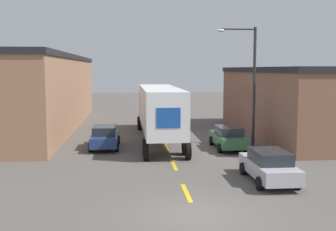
% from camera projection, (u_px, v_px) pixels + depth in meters
% --- Properties ---
extents(ground_plane, '(160.00, 160.00, 0.00)m').
position_uv_depth(ground_plane, '(196.00, 214.00, 15.32)').
color(ground_plane, '#56514C').
extents(road_centerline, '(0.20, 13.36, 0.01)m').
position_uv_depth(road_centerline, '(174.00, 165.00, 23.28)').
color(road_centerline, gold).
rests_on(road_centerline, ground_plane).
extents(warehouse_left, '(10.67, 28.84, 6.50)m').
position_uv_depth(warehouse_left, '(18.00, 92.00, 37.55)').
color(warehouse_left, '#9E7051').
rests_on(warehouse_left, ground_plane).
extents(warehouse_right, '(13.34, 19.52, 5.42)m').
position_uv_depth(warehouse_right, '(329.00, 101.00, 34.09)').
color(warehouse_right, brown).
rests_on(warehouse_right, ground_plane).
extents(semi_truck, '(2.87, 15.66, 3.99)m').
position_uv_depth(semi_truck, '(158.00, 108.00, 30.91)').
color(semi_truck, navy).
rests_on(semi_truck, ground_plane).
extents(parked_car_right_mid, '(1.93, 4.46, 1.50)m').
position_uv_depth(parked_car_right_mid, '(228.00, 137.00, 27.90)').
color(parked_car_right_mid, '#2D5B38').
rests_on(parked_car_right_mid, ground_plane).
extents(parked_car_right_near, '(1.93, 4.46, 1.50)m').
position_uv_depth(parked_car_right_near, '(269.00, 165.00, 19.70)').
color(parked_car_right_near, '#B2B2B7').
rests_on(parked_car_right_near, ground_plane).
extents(parked_car_left_far, '(1.93, 4.46, 1.50)m').
position_uv_depth(parked_car_left_far, '(105.00, 137.00, 28.13)').
color(parked_car_left_far, navy).
rests_on(parked_car_left_far, ground_plane).
extents(street_lamp, '(2.77, 0.32, 8.08)m').
position_uv_depth(street_lamp, '(250.00, 77.00, 28.67)').
color(street_lamp, '#2D2D30').
rests_on(street_lamp, ground_plane).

